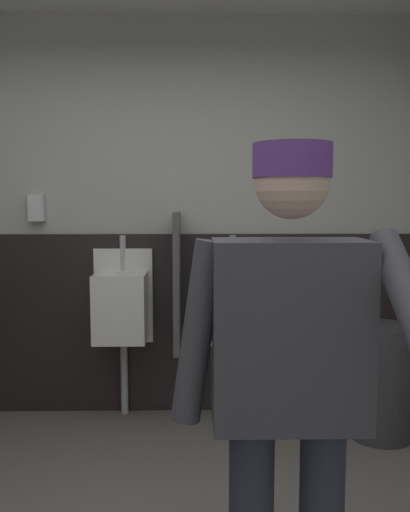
{
  "coord_description": "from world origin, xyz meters",
  "views": [
    {
      "loc": [
        0.2,
        -1.8,
        1.47
      ],
      "look_at": [
        0.24,
        0.38,
        1.25
      ],
      "focal_mm": 37.79,
      "sensor_mm": 36.0,
      "label": 1
    }
  ],
  "objects": [
    {
      "name": "trash_bin",
      "position": [
        1.36,
        1.43,
        0.36
      ],
      "size": [
        0.39,
        0.39,
        0.71
      ],
      "primitive_type": "cylinder",
      "color": "#38383D",
      "rests_on": "ground_plane"
    },
    {
      "name": "wainscot_band_back",
      "position": [
        0.0,
        1.89,
        0.62
      ],
      "size": [
        3.41,
        0.03,
        1.25
      ],
      "primitive_type": "cube",
      "color": "black",
      "rests_on": "ground_plane"
    },
    {
      "name": "person",
      "position": [
        0.49,
        -0.23,
        0.97
      ],
      "size": [
        0.68,
        0.6,
        1.64
      ],
      "color": "#2D3342",
      "rests_on": "ground_plane"
    },
    {
      "name": "soap_dispenser",
      "position": [
        -0.87,
        1.86,
        1.43
      ],
      "size": [
        0.1,
        0.07,
        0.18
      ],
      "primitive_type": "cube",
      "color": "silver"
    },
    {
      "name": "privacy_divider_panel",
      "position": [
        0.08,
        1.67,
        0.95
      ],
      "size": [
        0.04,
        0.4,
        0.9
      ],
      "primitive_type": "cube",
      "color": "#4C4C51"
    },
    {
      "name": "wall_back",
      "position": [
        0.0,
        1.96,
        1.35
      ],
      "size": [
        4.01,
        0.12,
        2.7
      ],
      "primitive_type": "cube",
      "color": "#B2B2AD",
      "rests_on": "ground_plane"
    },
    {
      "name": "urinal_left",
      "position": [
        -0.29,
        1.74,
        0.78
      ],
      "size": [
        0.4,
        0.34,
        1.24
      ],
      "color": "white",
      "rests_on": "ground_plane"
    },
    {
      "name": "urinal_middle",
      "position": [
        0.46,
        1.74,
        0.78
      ],
      "size": [
        0.4,
        0.34,
        1.24
      ],
      "color": "white",
      "rests_on": "ground_plane"
    }
  ]
}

